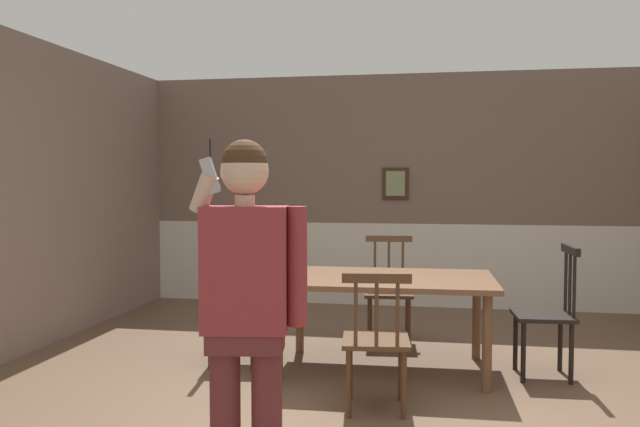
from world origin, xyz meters
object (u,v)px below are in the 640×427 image
Objects in this scene: chair_at_table_head at (548,313)px; chair_opposite_corner at (389,290)px; chair_by_doorway at (230,306)px; person_figure at (247,298)px; chair_near_window at (376,340)px; dining_table at (384,287)px.

chair_at_table_head reaches higher than chair_opposite_corner.
person_figure is (0.80, -2.20, 0.48)m from chair_by_doorway.
person_figure is at bearing -115.63° from chair_near_window.
chair_by_doorway is 1.04× the size of chair_opposite_corner.
dining_table is 0.94m from chair_near_window.
dining_table is 1.25m from chair_by_doorway.
chair_by_doorway reaches higher than chair_at_table_head.
chair_by_doorway reaches higher than chair_near_window.
chair_by_doorway is (-1.26, 0.88, 0.01)m from chair_near_window.
chair_near_window is 1.48m from person_figure.
chair_at_table_head is 1.54m from chair_opposite_corner.
chair_near_window is at bearing -117.75° from person_figure.
chair_opposite_corner is 0.58× the size of person_figure.
chair_opposite_corner is at bearing 121.36° from chair_by_doorway.
chair_at_table_head is at bearing 31.95° from chair_near_window.
chair_by_doorway is 0.60× the size of person_figure.
chair_opposite_corner reaches higher than dining_table.
chair_near_window is at bearing -88.34° from dining_table.
chair_by_doorway is at bearing -178.36° from dining_table.
chair_at_table_head reaches higher than dining_table.
person_figure is (-0.46, -1.32, 0.49)m from chair_near_window.
dining_table is 1.03× the size of person_figure.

